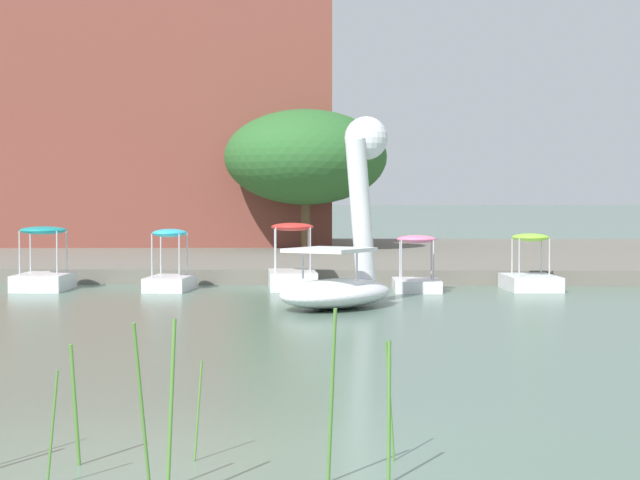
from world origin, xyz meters
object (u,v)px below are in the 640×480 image
(pedal_boat_red, at_px, (292,271))
(tree_broadleaf_behind_dock, at_px, (306,157))
(pedal_boat_pink, at_px, (416,275))
(pedal_boat_cyan, at_px, (170,271))
(pedal_boat_teal, at_px, (44,270))
(swan_boat, at_px, (344,253))
(pedal_boat_lime, at_px, (530,274))

(pedal_boat_red, relative_size, tree_broadleaf_behind_dock, 0.29)
(pedal_boat_pink, height_order, pedal_boat_cyan, pedal_boat_cyan)
(pedal_boat_cyan, xyz_separation_m, tree_broadleaf_behind_dock, (2.52, 13.55, 3.23))
(pedal_boat_cyan, relative_size, pedal_boat_teal, 0.95)
(swan_boat, bearing_deg, pedal_boat_cyan, 137.81)
(pedal_boat_pink, relative_size, pedal_boat_red, 0.81)
(tree_broadleaf_behind_dock, bearing_deg, pedal_boat_pink, -75.50)
(pedal_boat_lime, bearing_deg, pedal_boat_red, -179.89)
(swan_boat, xyz_separation_m, pedal_boat_red, (-1.41, 4.48, -0.65))
(pedal_boat_pink, bearing_deg, pedal_boat_red, 171.19)
(pedal_boat_lime, height_order, pedal_boat_red, pedal_boat_red)
(swan_boat, height_order, pedal_boat_cyan, swan_boat)
(pedal_boat_lime, relative_size, pedal_boat_teal, 1.03)
(pedal_boat_lime, distance_m, pedal_boat_red, 5.86)
(pedal_boat_lime, relative_size, pedal_boat_red, 0.94)
(pedal_boat_cyan, xyz_separation_m, pedal_boat_teal, (-3.11, -0.05, 0.02))
(pedal_boat_red, height_order, tree_broadleaf_behind_dock, tree_broadleaf_behind_dock)
(pedal_boat_lime, xyz_separation_m, pedal_boat_teal, (-11.93, -0.58, 0.11))
(pedal_boat_cyan, distance_m, pedal_boat_teal, 3.11)
(swan_boat, xyz_separation_m, pedal_boat_lime, (4.45, 4.49, -0.72))
(pedal_boat_red, bearing_deg, swan_boat, -72.55)
(pedal_boat_teal, xyz_separation_m, tree_broadleaf_behind_dock, (5.63, 13.60, 3.21))
(pedal_boat_lime, xyz_separation_m, tree_broadleaf_behind_dock, (-6.30, 13.03, 3.31))
(pedal_boat_teal, relative_size, tree_broadleaf_behind_dock, 0.27)
(pedal_boat_teal, distance_m, tree_broadleaf_behind_dock, 15.07)
(pedal_boat_pink, xyz_separation_m, pedal_boat_teal, (-9.13, -0.09, 0.10))
(pedal_boat_pink, bearing_deg, tree_broadleaf_behind_dock, 104.50)
(pedal_boat_cyan, height_order, tree_broadleaf_behind_dock, tree_broadleaf_behind_dock)
(pedal_boat_pink, height_order, pedal_boat_red, pedal_boat_red)
(pedal_boat_pink, bearing_deg, pedal_boat_cyan, -179.60)
(swan_boat, bearing_deg, pedal_boat_teal, 152.40)
(pedal_boat_cyan, bearing_deg, tree_broadleaf_behind_dock, 79.47)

